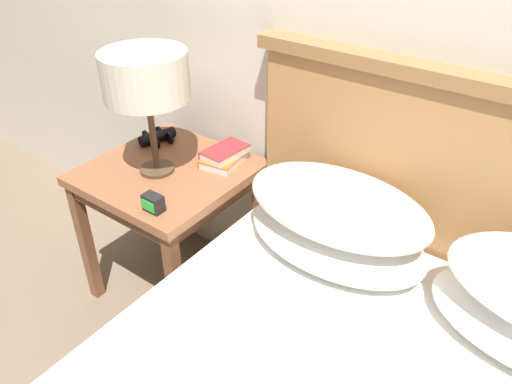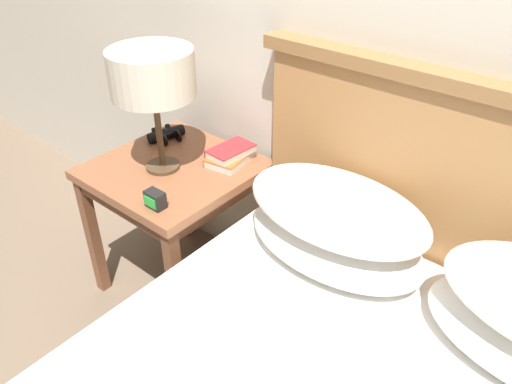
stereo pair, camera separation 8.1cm
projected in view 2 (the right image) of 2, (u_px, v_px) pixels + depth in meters
name	position (u px, v px, depth m)	size (l,w,h in m)	color
nightstand	(175.00, 184.00, 1.98)	(0.58, 0.58, 0.61)	brown
table_lamp	(152.00, 75.00, 1.72)	(0.30, 0.30, 0.46)	#4C3823
book_on_nightstand	(230.00, 157.00, 1.96)	(0.16, 0.21, 0.03)	silver
book_stacked_on_top	(231.00, 151.00, 1.94)	(0.13, 0.19, 0.03)	silver
binoculars_pair	(166.00, 134.00, 2.11)	(0.15, 0.16, 0.05)	black
alarm_clock	(155.00, 200.00, 1.69)	(0.07, 0.05, 0.06)	black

